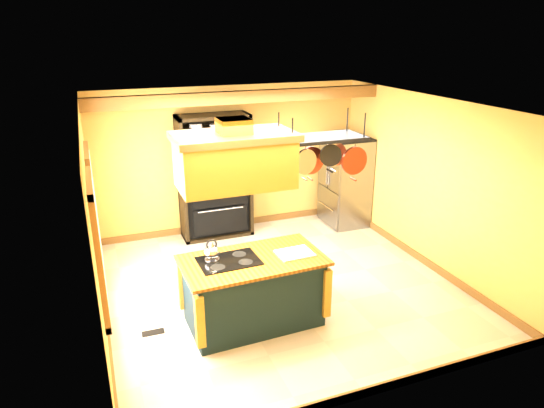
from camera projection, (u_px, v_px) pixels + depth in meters
floor at (280, 286)px, 7.29m from camera, size 5.00×5.00×0.00m
ceiling at (281, 105)px, 6.36m from camera, size 5.00×5.00×0.00m
wall_back at (231, 159)px, 9.02m from camera, size 5.00×0.02×2.70m
wall_front at (378, 284)px, 4.63m from camera, size 5.00×0.02×2.70m
wall_left at (93, 226)px, 5.99m from camera, size 0.02×5.00×2.70m
wall_right at (427, 182)px, 7.67m from camera, size 0.02×5.00×2.70m
ceiling_beam at (242, 97)px, 7.89m from camera, size 5.00×0.15×0.20m
window_near at (98, 247)px, 5.28m from camera, size 0.06×1.06×1.56m
window_far at (94, 206)px, 6.51m from camera, size 0.06×1.06×1.56m
kitchen_island at (253, 290)px, 6.24m from camera, size 1.83×1.06×1.11m
range_hood at (235, 158)px, 5.57m from camera, size 1.39×0.79×0.80m
pot_rack at (322, 148)px, 5.93m from camera, size 1.15×0.52×0.79m
refrigerator at (345, 183)px, 9.38m from camera, size 0.74×0.87×1.70m
hutch at (215, 190)px, 8.84m from camera, size 1.27×0.58×2.25m
floor_register at (153, 332)px, 6.16m from camera, size 0.28×0.13×0.01m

